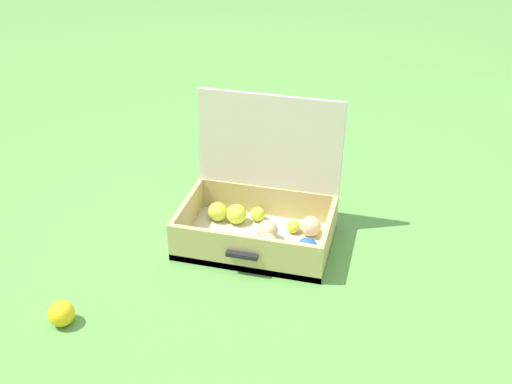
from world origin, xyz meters
TOP-DOWN VIEW (x-y plane):
  - ground_plane at (0.00, 0.00)m, footprint 16.00×16.00m
  - open_suitcase at (-0.03, 0.08)m, footprint 0.54×0.42m
  - stray_ball_on_grass at (-0.50, -0.53)m, footprint 0.08×0.08m

SIDE VIEW (x-z plane):
  - ground_plane at x=0.00m, z-range 0.00..0.00m
  - stray_ball_on_grass at x=-0.50m, z-range 0.00..0.08m
  - open_suitcase at x=-0.03m, z-range -0.14..0.36m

